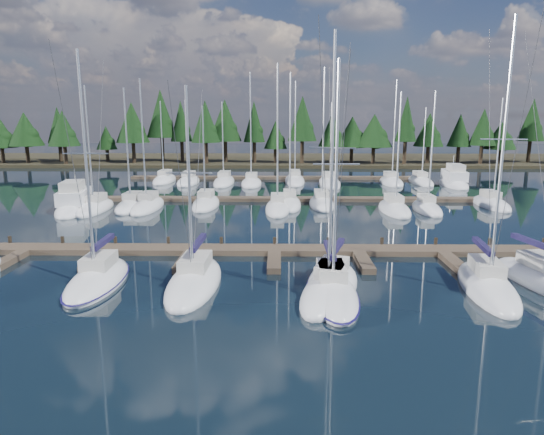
{
  "coord_description": "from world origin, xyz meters",
  "views": [
    {
      "loc": [
        0.32,
        -16.08,
        9.81
      ],
      "look_at": [
        -0.25,
        22.0,
        1.77
      ],
      "focal_mm": 32.0,
      "sensor_mm": 36.0,
      "label": 1
    }
  ],
  "objects_px": {
    "front_sailboat_5": "(487,285)",
    "motor_yacht_right": "(454,181)",
    "front_sailboat_3": "(330,288)",
    "front_sailboat_2": "(195,281)",
    "front_sailboat_1": "(98,280)",
    "main_dock": "(275,252)",
    "front_sailboat_4": "(332,291)",
    "motor_yacht_left": "(75,205)"
  },
  "relations": [
    {
      "from": "front_sailboat_2",
      "to": "front_sailboat_5",
      "type": "bearing_deg",
      "value": -1.85
    },
    {
      "from": "main_dock",
      "to": "motor_yacht_left",
      "type": "xyz_separation_m",
      "value": [
        -21.26,
        16.56,
        0.35
      ]
    },
    {
      "from": "front_sailboat_3",
      "to": "motor_yacht_right",
      "type": "bearing_deg",
      "value": 62.97
    },
    {
      "from": "front_sailboat_1",
      "to": "front_sailboat_2",
      "type": "bearing_deg",
      "value": -1.95
    },
    {
      "from": "front_sailboat_3",
      "to": "motor_yacht_left",
      "type": "xyz_separation_m",
      "value": [
        -24.49,
        24.06,
        0.26
      ]
    },
    {
      "from": "motor_yacht_left",
      "to": "front_sailboat_5",
      "type": "bearing_deg",
      "value": -35.17
    },
    {
      "from": "front_sailboat_4",
      "to": "motor_yacht_left",
      "type": "height_order",
      "value": "front_sailboat_4"
    },
    {
      "from": "front_sailboat_4",
      "to": "motor_yacht_right",
      "type": "bearing_deg",
      "value": 63.27
    },
    {
      "from": "main_dock",
      "to": "front_sailboat_3",
      "type": "relative_size",
      "value": 2.97
    },
    {
      "from": "main_dock",
      "to": "front_sailboat_5",
      "type": "xyz_separation_m",
      "value": [
        12.2,
        -7.02,
        0.1
      ]
    },
    {
      "from": "main_dock",
      "to": "front_sailboat_2",
      "type": "xyz_separation_m",
      "value": [
        -4.64,
        -6.48,
        0.07
      ]
    },
    {
      "from": "front_sailboat_2",
      "to": "front_sailboat_3",
      "type": "distance_m",
      "value": 7.93
    },
    {
      "from": "main_dock",
      "to": "front_sailboat_1",
      "type": "distance_m",
      "value": 12.16
    },
    {
      "from": "front_sailboat_5",
      "to": "front_sailboat_2",
      "type": "bearing_deg",
      "value": 178.15
    },
    {
      "from": "front_sailboat_1",
      "to": "front_sailboat_3",
      "type": "relative_size",
      "value": 0.95
    },
    {
      "from": "front_sailboat_2",
      "to": "front_sailboat_4",
      "type": "height_order",
      "value": "front_sailboat_4"
    },
    {
      "from": "front_sailboat_1",
      "to": "front_sailboat_5",
      "type": "height_order",
      "value": "front_sailboat_5"
    },
    {
      "from": "front_sailboat_5",
      "to": "motor_yacht_right",
      "type": "relative_size",
      "value": 1.5
    },
    {
      "from": "front_sailboat_4",
      "to": "front_sailboat_1",
      "type": "bearing_deg",
      "value": 172.79
    },
    {
      "from": "front_sailboat_3",
      "to": "front_sailboat_5",
      "type": "xyz_separation_m",
      "value": [
        8.98,
        0.48,
        0.01
      ]
    },
    {
      "from": "front_sailboat_4",
      "to": "main_dock",
      "type": "bearing_deg",
      "value": 112.11
    },
    {
      "from": "front_sailboat_1",
      "to": "front_sailboat_3",
      "type": "distance_m",
      "value": 13.69
    },
    {
      "from": "front_sailboat_1",
      "to": "motor_yacht_right",
      "type": "distance_m",
      "value": 55.32
    },
    {
      "from": "main_dock",
      "to": "front_sailboat_1",
      "type": "height_order",
      "value": "front_sailboat_1"
    },
    {
      "from": "front_sailboat_3",
      "to": "motor_yacht_right",
      "type": "distance_m",
      "value": 48.73
    },
    {
      "from": "front_sailboat_2",
      "to": "front_sailboat_5",
      "type": "height_order",
      "value": "front_sailboat_5"
    },
    {
      "from": "front_sailboat_1",
      "to": "front_sailboat_2",
      "type": "distance_m",
      "value": 5.77
    },
    {
      "from": "motor_yacht_left",
      "to": "front_sailboat_4",
      "type": "bearing_deg",
      "value": -45.06
    },
    {
      "from": "front_sailboat_4",
      "to": "front_sailboat_5",
      "type": "xyz_separation_m",
      "value": [
        8.95,
        0.99,
        0.02
      ]
    },
    {
      "from": "main_dock",
      "to": "front_sailboat_4",
      "type": "distance_m",
      "value": 8.65
    },
    {
      "from": "motor_yacht_right",
      "to": "front_sailboat_2",
      "type": "bearing_deg",
      "value": -125.29
    },
    {
      "from": "motor_yacht_left",
      "to": "motor_yacht_right",
      "type": "bearing_deg",
      "value": 22.53
    },
    {
      "from": "front_sailboat_2",
      "to": "front_sailboat_3",
      "type": "bearing_deg",
      "value": -7.4
    },
    {
      "from": "front_sailboat_2",
      "to": "motor_yacht_right",
      "type": "distance_m",
      "value": 51.94
    },
    {
      "from": "front_sailboat_1",
      "to": "front_sailboat_4",
      "type": "xyz_separation_m",
      "value": [
        13.66,
        -1.73,
        -0.01
      ]
    },
    {
      "from": "front_sailboat_5",
      "to": "motor_yacht_right",
      "type": "distance_m",
      "value": 44.91
    },
    {
      "from": "main_dock",
      "to": "front_sailboat_3",
      "type": "height_order",
      "value": "front_sailboat_3"
    },
    {
      "from": "main_dock",
      "to": "front_sailboat_5",
      "type": "height_order",
      "value": "front_sailboat_5"
    },
    {
      "from": "front_sailboat_5",
      "to": "front_sailboat_3",
      "type": "bearing_deg",
      "value": -176.95
    },
    {
      "from": "front_sailboat_1",
      "to": "front_sailboat_5",
      "type": "xyz_separation_m",
      "value": [
        22.61,
        -0.74,
        0.02
      ]
    },
    {
      "from": "main_dock",
      "to": "front_sailboat_5",
      "type": "relative_size",
      "value": 2.82
    },
    {
      "from": "front_sailboat_4",
      "to": "front_sailboat_5",
      "type": "relative_size",
      "value": 0.86
    }
  ]
}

